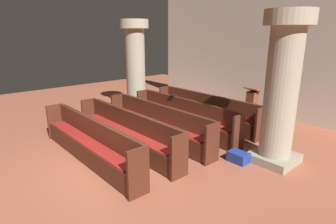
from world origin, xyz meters
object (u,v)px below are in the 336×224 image
at_px(pillar_far_side, 135,65).
at_px(pew_row_1, 183,115).
at_px(pew_row_2, 157,122).
at_px(pew_row_4, 89,140).
at_px(lectern, 251,107).
at_px(pillar_aisle_side, 282,88).
at_px(pew_row_0, 205,109).
at_px(pew_row_3, 126,130).
at_px(kneeler_box_blue, 238,157).
at_px(hymn_book, 174,95).

bearing_deg(pillar_far_side, pew_row_1, -6.01).
xyz_separation_m(pew_row_2, pew_row_4, (0.00, -1.93, 0.00)).
bearing_deg(lectern, pillar_aisle_side, -48.05).
height_order(pew_row_0, pew_row_3, same).
xyz_separation_m(pillar_far_side, kneeler_box_blue, (4.95, -0.77, -1.55)).
height_order(pillar_far_side, lectern, pillar_far_side).
height_order(pew_row_2, hymn_book, hymn_book).
height_order(pew_row_1, pew_row_2, same).
height_order(pillar_aisle_side, kneeler_box_blue, pillar_aisle_side).
distance_m(pew_row_2, pillar_far_side, 3.20).
relative_size(pew_row_1, hymn_book, 17.68).
height_order(pew_row_1, pew_row_3, same).
bearing_deg(pillar_aisle_side, pillar_far_side, 178.24).
xyz_separation_m(pew_row_4, pillar_aisle_side, (2.75, 3.01, 1.18)).
xyz_separation_m(lectern, hymn_book, (-1.33, -2.15, 0.47)).
bearing_deg(pillar_far_side, pew_row_0, 14.14).
xyz_separation_m(pillar_aisle_side, kneeler_box_blue, (-0.50, -0.61, -1.55)).
xyz_separation_m(pew_row_3, pew_row_4, (0.00, -0.97, 0.00)).
xyz_separation_m(pew_row_0, pillar_far_side, (-2.70, -0.68, 1.18)).
bearing_deg(pew_row_3, kneeler_box_blue, 32.67).
bearing_deg(hymn_book, pew_row_2, -63.33).
height_order(pew_row_3, pew_row_4, same).
bearing_deg(pew_row_1, lectern, 72.13).
bearing_deg(pew_row_0, pew_row_1, -90.00).
distance_m(pew_row_1, pillar_aisle_side, 3.00).
height_order(pew_row_2, pew_row_3, same).
bearing_deg(kneeler_box_blue, hymn_book, 166.57).
distance_m(pillar_aisle_side, lectern, 3.22).
distance_m(pew_row_0, hymn_book, 1.07).
distance_m(pew_row_2, kneeler_box_blue, 2.33).
distance_m(pew_row_0, pew_row_3, 2.90).
distance_m(pillar_aisle_side, hymn_book, 3.41).
bearing_deg(pillar_aisle_side, pew_row_4, -132.41).
relative_size(pew_row_1, pew_row_2, 1.00).
xyz_separation_m(pew_row_0, pew_row_1, (0.00, -0.97, 0.00)).
distance_m(pew_row_2, hymn_book, 1.36).
xyz_separation_m(lectern, kneeler_box_blue, (1.50, -2.83, -0.34)).
bearing_deg(pew_row_2, pew_row_0, 90.00).
xyz_separation_m(pew_row_1, pew_row_2, (0.00, -0.97, 0.00)).
bearing_deg(pillar_far_side, pew_row_4, -49.65).
height_order(pew_row_0, pillar_aisle_side, pillar_aisle_side).
bearing_deg(hymn_book, lectern, 58.21).
distance_m(pew_row_0, pew_row_1, 0.97).
bearing_deg(pew_row_2, kneeler_box_blue, 11.98).
relative_size(pew_row_0, pillar_far_side, 1.21).
distance_m(pew_row_3, pillar_aisle_side, 3.63).
xyz_separation_m(pew_row_0, pew_row_3, (0.00, -2.90, 0.00)).
bearing_deg(pew_row_0, pew_row_3, -90.00).
distance_m(pew_row_4, pillar_aisle_side, 4.25).
bearing_deg(pew_row_4, pew_row_3, 90.00).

